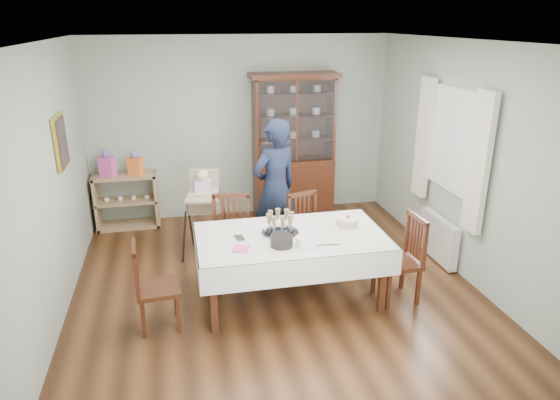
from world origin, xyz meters
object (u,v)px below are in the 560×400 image
object	(u,v)px
dining_table	(291,267)
chair_end_left	(157,302)
champagne_tray	(280,227)
birthday_cake	(348,222)
chair_far_left	(232,257)
chair_end_right	(398,275)
gift_bag_pink	(107,165)
gift_bag_orange	(135,164)
high_chair	(205,221)
chair_far_right	(309,248)
sideboard	(127,201)
woman	(275,188)
china_cabinet	(294,144)

from	to	relation	value
dining_table	chair_end_left	bearing A→B (deg)	-170.89
champagne_tray	birthday_cake	world-z (taller)	champagne_tray
chair_far_left	chair_end_right	distance (m)	1.88
chair_far_left	gift_bag_pink	size ratio (longest dim) A/B	2.65
champagne_tray	gift_bag_orange	world-z (taller)	gift_bag_orange
high_chair	chair_far_right	bearing A→B (deg)	-20.09
birthday_cake	gift_bag_pink	xyz separation A→B (m)	(-2.74, 2.38, 0.16)
dining_table	sideboard	xyz separation A→B (m)	(-1.87, 2.49, 0.02)
chair_far_left	champagne_tray	world-z (taller)	chair_far_left
woman	gift_bag_pink	world-z (taller)	woman
birthday_cake	gift_bag_orange	size ratio (longest dim) A/B	0.78
chair_far_right	chair_end_right	xyz separation A→B (m)	(0.77, -0.87, 0.00)
chair_far_left	chair_far_right	xyz separation A→B (m)	(0.95, 0.09, -0.02)
high_chair	champagne_tray	size ratio (longest dim) A/B	2.82
china_cabinet	gift_bag_pink	xyz separation A→B (m)	(-2.71, 0.00, -0.15)
china_cabinet	chair_end_left	bearing A→B (deg)	-127.18
chair_far_right	high_chair	size ratio (longest dim) A/B	0.83
china_cabinet	gift_bag_pink	bearing A→B (deg)	179.97
china_cabinet	chair_far_right	bearing A→B (deg)	-97.94
gift_bag_orange	china_cabinet	bearing A→B (deg)	-0.04
birthday_cake	chair_end_left	bearing A→B (deg)	-171.29
dining_table	high_chair	size ratio (longest dim) A/B	1.77
dining_table	china_cabinet	bearing A→B (deg)	75.68
dining_table	woman	xyz separation A→B (m)	(0.07, 1.17, 0.51)
chair_far_left	birthday_cake	xyz separation A→B (m)	(1.23, -0.45, 0.51)
chair_end_right	champagne_tray	world-z (taller)	champagne_tray
dining_table	chair_end_right	distance (m)	1.17
sideboard	birthday_cake	bearing A→B (deg)	-43.52
chair_far_left	gift_bag_orange	xyz separation A→B (m)	(-1.12, 1.93, 0.65)
high_chair	chair_end_right	bearing A→B (deg)	-27.88
gift_bag_pink	gift_bag_orange	xyz separation A→B (m)	(0.38, -0.00, -0.01)
chair_end_right	woman	size ratio (longest dim) A/B	0.54
sideboard	chair_end_right	bearing A→B (deg)	-42.25
birthday_cake	china_cabinet	bearing A→B (deg)	90.65
birthday_cake	chair_end_right	bearing A→B (deg)	-34.71
woman	gift_bag_pink	bearing A→B (deg)	-55.82
china_cabinet	high_chair	world-z (taller)	china_cabinet
chair_end_left	high_chair	world-z (taller)	high_chair
sideboard	high_chair	bearing A→B (deg)	-46.93
china_cabinet	chair_far_right	size ratio (longest dim) A/B	2.31
chair_end_left	chair_far_left	bearing A→B (deg)	-51.82
chair_far_left	high_chair	distance (m)	0.87
chair_end_right	dining_table	bearing A→B (deg)	-104.88
chair_end_left	gift_bag_orange	distance (m)	2.80
woman	high_chair	world-z (taller)	woman
chair_end_left	chair_end_right	xyz separation A→B (m)	(2.55, -0.02, 0.01)
chair_end_left	gift_bag_pink	world-z (taller)	gift_bag_pink
chair_end_left	high_chair	bearing A→B (deg)	-24.92
woman	sideboard	bearing A→B (deg)	-58.90
dining_table	gift_bag_pink	bearing A→B (deg)	130.11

